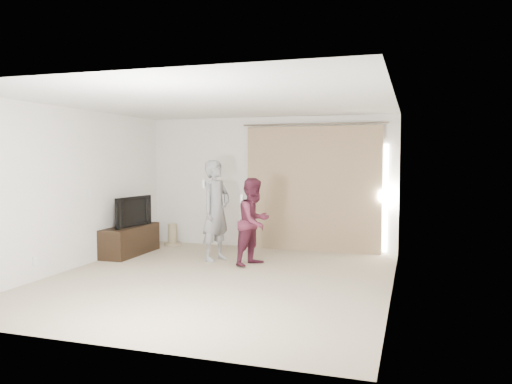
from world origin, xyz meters
TOP-DOWN VIEW (x-y plane):
  - floor at (0.00, 0.00)m, footprint 5.50×5.50m
  - wall_back at (0.00, 2.75)m, footprint 5.00×0.04m
  - wall_left at (-2.50, -0.00)m, footprint 0.04×5.50m
  - ceiling at (0.00, 0.00)m, footprint 5.00×5.50m
  - curtain at (0.91, 2.68)m, footprint 2.80×0.11m
  - tv_console at (-2.27, 1.30)m, footprint 0.48×1.38m
  - tv at (-2.27, 1.30)m, footprint 0.26×0.97m
  - scratching_post at (-1.96, 2.40)m, footprint 0.33×0.33m
  - person_man at (-0.53, 1.28)m, footprint 0.59×0.74m
  - person_woman at (0.22, 1.12)m, footprint 0.78×0.87m

SIDE VIEW (x-z plane):
  - floor at x=0.00m, z-range 0.00..0.00m
  - scratching_post at x=-1.96m, z-range -0.04..0.40m
  - tv_console at x=-2.27m, z-range 0.00..0.53m
  - person_woman at x=0.22m, z-range 0.00..1.47m
  - tv at x=-2.27m, z-range 0.53..1.08m
  - person_man at x=-0.53m, z-range 0.00..1.76m
  - curtain at x=0.91m, z-range -0.02..2.43m
  - wall_left at x=-2.50m, z-range 0.00..2.60m
  - wall_back at x=0.00m, z-range 0.00..2.60m
  - ceiling at x=0.00m, z-range 2.60..2.60m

